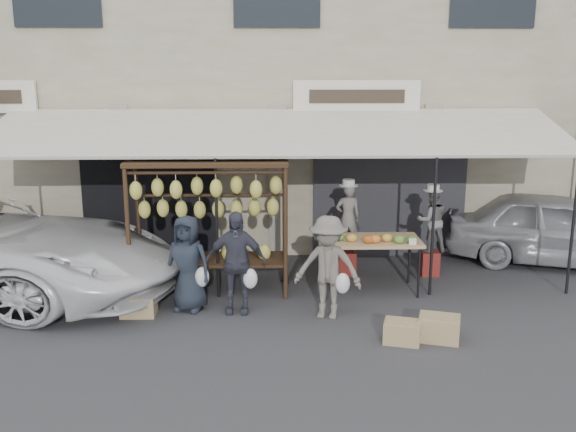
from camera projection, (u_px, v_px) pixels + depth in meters
name	position (u px, v px, depth m)	size (l,w,h in m)	color
ground_plane	(280.00, 323.00, 9.47)	(90.00, 90.00, 0.00)	#2D2D30
shophouse	(276.00, 69.00, 14.96)	(24.00, 6.15, 7.30)	#B9AD91
awning	(278.00, 133.00, 11.11)	(10.00, 2.35, 2.92)	silver
banana_rack	(208.00, 201.00, 10.43)	(2.60, 0.90, 2.24)	black
produce_table	(369.00, 241.00, 10.61)	(1.70, 0.90, 1.04)	tan
vendor_left	(348.00, 218.00, 11.46)	(0.45, 0.30, 1.24)	slate
vendor_right	(432.00, 220.00, 11.45)	(0.56, 0.44, 1.15)	slate
customer_left	(188.00, 263.00, 9.84)	(0.74, 0.48, 1.50)	#1D242E
customer_mid	(236.00, 262.00, 9.75)	(0.93, 0.39, 1.60)	#383A47
customer_right	(328.00, 267.00, 9.54)	(1.01, 0.58, 1.57)	#696358
stool_left	(347.00, 263.00, 11.65)	(0.31, 0.31, 0.44)	maroon
stool_right	(429.00, 263.00, 11.63)	(0.31, 0.31, 0.44)	maroon
crate_near_a	(402.00, 332.00, 8.80)	(0.49, 0.37, 0.29)	tan
crate_near_b	(439.00, 328.00, 8.88)	(0.55, 0.42, 0.33)	tan
crate_far	(139.00, 305.00, 9.76)	(0.52, 0.39, 0.31)	tan
sedan	(557.00, 229.00, 12.18)	(1.64, 4.07, 1.39)	#9A9A9F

